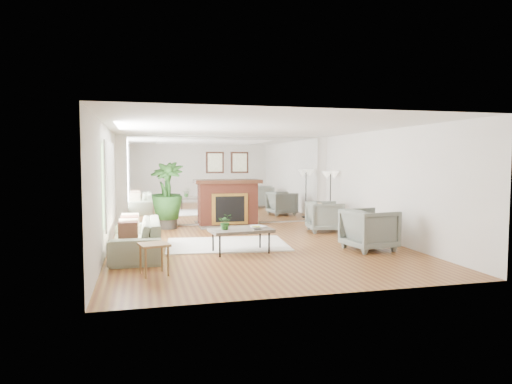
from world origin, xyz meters
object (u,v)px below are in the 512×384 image
object	(u,v)px
fireplace	(229,202)
coffee_table	(241,231)
floor_lamp	(331,179)
armchair_back	(325,216)
armchair_front	(369,229)
potted_ficus	(167,193)
side_table	(154,249)
sofa	(136,237)

from	to	relation	value
fireplace	coffee_table	bearing A→B (deg)	-96.98
fireplace	floor_lamp	distance (m)	2.88
armchair_back	floor_lamp	bearing A→B (deg)	-23.63
fireplace	armchair_front	distance (m)	4.62
fireplace	potted_ficus	bearing A→B (deg)	-174.60
fireplace	side_table	size ratio (longest dim) A/B	3.87
armchair_back	floor_lamp	size ratio (longest dim) A/B	0.56
fireplace	armchair_back	distance (m)	2.74
armchair_back	side_table	world-z (taller)	armchair_back
fireplace	coffee_table	size ratio (longest dim) A/B	1.63
armchair_front	floor_lamp	world-z (taller)	floor_lamp
sofa	floor_lamp	distance (m)	5.88
armchair_back	side_table	bearing A→B (deg)	135.97
armchair_back	potted_ficus	distance (m)	4.18
sofa	armchair_front	world-z (taller)	armchair_front
fireplace	coffee_table	world-z (taller)	fireplace
armchair_back	potted_ficus	xyz separation A→B (m)	(-3.87, 1.48, 0.56)
armchair_front	floor_lamp	size ratio (longest dim) A/B	0.61
armchair_front	fireplace	bearing A→B (deg)	18.49
potted_ficus	armchair_back	bearing A→B (deg)	-20.92
sofa	armchair_back	bearing A→B (deg)	111.79
potted_ficus	floor_lamp	bearing A→B (deg)	-7.99
armchair_back	side_table	distance (m)	5.55
coffee_table	floor_lamp	size ratio (longest dim) A/B	0.83
coffee_table	armchair_back	size ratio (longest dim) A/B	1.48
sofa	side_table	xyz separation A→B (m)	(0.30, -1.66, 0.09)
armchair_front	side_table	distance (m)	4.40
fireplace	sofa	xyz separation A→B (m)	(-2.45, -3.44, -0.32)
coffee_table	armchair_front	distance (m)	2.61
coffee_table	sofa	world-z (taller)	sofa
side_table	floor_lamp	xyz separation A→B (m)	(4.85, 4.33, 0.87)
fireplace	sofa	distance (m)	4.24
side_table	potted_ficus	xyz separation A→B (m)	(0.47, 4.95, 0.52)
sofa	potted_ficus	bearing A→B (deg)	167.33
coffee_table	armchair_back	distance (m)	3.40
coffee_table	armchair_front	bearing A→B (deg)	-7.02
armchair_back	sofa	bearing A→B (deg)	118.59
potted_ficus	coffee_table	bearing A→B (deg)	-71.31
floor_lamp	armchair_front	bearing A→B (deg)	-99.72
floor_lamp	sofa	bearing A→B (deg)	-152.59
coffee_table	side_table	xyz separation A→B (m)	(-1.69, -1.34, -0.01)
fireplace	sofa	bearing A→B (deg)	-125.42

